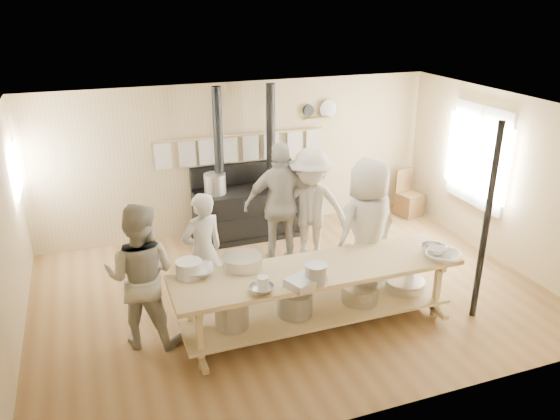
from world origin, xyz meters
The scene contains 24 objects.
ground centered at (0.00, 0.00, 0.00)m, with size 7.00×7.00×0.00m, color brown.
room_shell centered at (0.00, 0.00, 1.62)m, with size 7.00×7.00×7.00m.
window_right centered at (3.47, 0.60, 1.50)m, with size 0.09×1.50×1.65m.
left_opening centered at (-3.45, 2.00, 1.60)m, with size 0.00×0.90×0.90m.
stove centered at (-0.01, 2.12, 0.52)m, with size 1.90×0.75×2.60m.
towel_rail centered at (0.00, 2.40, 1.55)m, with size 3.00×0.04×0.47m.
back_wall_shelf centered at (1.46, 2.43, 2.00)m, with size 0.63×0.14×0.32m.
prep_table centered at (-0.01, -0.90, 0.52)m, with size 3.60×0.90×0.85m.
support_post centered at (2.05, -1.35, 1.30)m, with size 0.08×0.08×2.60m, color black.
cook_far_left centered at (-1.21, 0.09, 0.81)m, with size 0.59×0.39×1.62m, color #A5A092.
cook_left centered at (-2.06, -0.46, 0.90)m, with size 0.87×0.68×1.79m, color #A5A092.
cook_center centered at (0.97, -0.34, 0.99)m, with size 0.96×0.63×1.97m, color #A5A092.
cook_right centered at (0.19, 0.92, 0.97)m, with size 1.14×0.48×1.95m, color #A5A092.
cook_by_window centered at (0.59, 0.74, 0.93)m, with size 1.20×0.69×1.86m, color #A5A092.
chair centered at (3.15, 1.97, 0.26)m, with size 0.49×0.49×0.87m.
bowl_white_a centered at (-1.41, -0.57, 0.90)m, with size 0.38×0.38×0.09m, color white.
bowl_steel_a centered at (-0.83, -1.23, 0.89)m, with size 0.28×0.28×0.09m, color silver.
bowl_white_b centered at (1.55, -1.23, 0.90)m, with size 0.41×0.41×0.10m, color white.
bowl_steel_b centered at (1.55, -1.04, 0.90)m, with size 0.32×0.32×0.10m, color silver.
roasting_pan centered at (-0.31, -1.23, 0.90)m, with size 0.43×0.29×0.10m, color #B2B2B7.
mixing_bowl_large centered at (-0.86, -0.57, 0.93)m, with size 0.48×0.48×0.15m, color silver.
bucket_galv centered at (-0.18, -1.23, 0.97)m, with size 0.26×0.26×0.24m, color gray.
deep_bowl_enamel centered at (-1.51, -0.57, 0.95)m, with size 0.31×0.31×0.19m, color white.
pitcher centered at (-0.82, -1.23, 0.95)m, with size 0.13×0.13×0.20m, color white.
Camera 1 is at (-2.45, -6.28, 3.98)m, focal length 35.00 mm.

